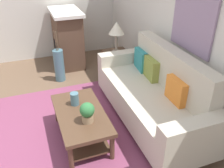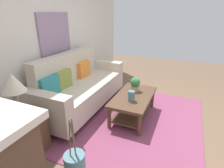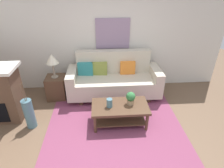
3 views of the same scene
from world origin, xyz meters
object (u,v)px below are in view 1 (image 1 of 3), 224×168
Objects in this scene: throw_pillow_teal at (141,60)px; floor_vase at (59,65)px; tabletop_vase at (75,99)px; fireplace at (67,38)px; coffee_table at (81,120)px; table_lamp at (116,29)px; couch at (153,95)px; potted_plant_tabletop at (87,112)px; framed_painting at (192,23)px; throw_pillow_orange at (177,91)px; throw_pillow_olive at (151,68)px; side_table at (116,66)px.

throw_pillow_teal reaches higher than floor_vase.
tabletop_vase is 2.27m from fireplace.
coffee_table is 1.93× the size of table_lamp.
potted_plant_tabletop is at bearing -76.99° from couch.
framed_painting is at bearing 90.00° from couch.
framed_painting is at bearing 134.92° from throw_pillow_orange.
throw_pillow_teal is at bearing -153.37° from framed_painting.
tabletop_vase is (-0.51, -1.22, -0.16)m from throw_pillow_orange.
throw_pillow_olive is 0.33× the size of coffee_table.
couch reaches higher than tabletop_vase.
floor_vase is at bearing 178.50° from tabletop_vase.
table_lamp is 1.54m from framed_painting.
potted_plant_tabletop reaches higher than tabletop_vase.
throw_pillow_olive is 0.63× the size of table_lamp.
floor_vase is 0.76× the size of framed_painting.
throw_pillow_teal is at bearing 169.51° from couch.
couch is at bearing 1.14° from table_lamp.
throw_pillow_teal is 1.06m from framed_painting.
throw_pillow_teal is 0.33× the size of coffee_table.
coffee_table is (0.37, -1.20, -0.37)m from throw_pillow_olive.
throw_pillow_teal is at bearing 112.45° from tabletop_vase.
throw_pillow_orange is at bearing -45.08° from framed_painting.
floor_vase is (-1.04, -1.18, -0.37)m from throw_pillow_teal.
table_lamp is (-1.73, -0.15, 0.31)m from throw_pillow_orange.
side_table is 0.98× the size of table_lamp.
framed_painting reaches higher than fireplace.
framed_painting reaches higher than couch.
table_lamp is at bearing -171.71° from throw_pillow_olive.
side_table reaches higher than coffee_table.
coffee_table is at bearing -88.26° from couch.
throw_pillow_olive is (-0.34, 0.13, 0.25)m from couch.
coffee_table is at bearing -72.76° from throw_pillow_olive.
framed_painting reaches higher than tabletop_vase.
tabletop_vase is 0.31× the size of side_table.
tabletop_vase reaches higher than coffee_table.
fireplace is (-2.07, -0.86, -0.09)m from throw_pillow_olive.
side_table is (-1.63, 1.01, -0.29)m from potted_plant_tabletop.
throw_pillow_teal is 0.80m from table_lamp.
throw_pillow_orange is 1.37× the size of potted_plant_tabletop.
table_lamp reaches higher than throw_pillow_olive.
couch is 1.11m from tabletop_vase.
floor_vase is (0.69, -0.32, -0.28)m from fireplace.
throw_pillow_orange reaches higher than potted_plant_tabletop.
throw_pillow_teal reaches higher than potted_plant_tabletop.
framed_painting is at bearing 45.08° from throw_pillow_olive.
couch is at bearing 1.14° from side_table.
tabletop_vase is 0.15× the size of fireplace.
floor_vase is at bearing -25.04° from fireplace.
coffee_table is 1.75m from floor_vase.
throw_pillow_teal is 0.44× the size of framed_painting.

